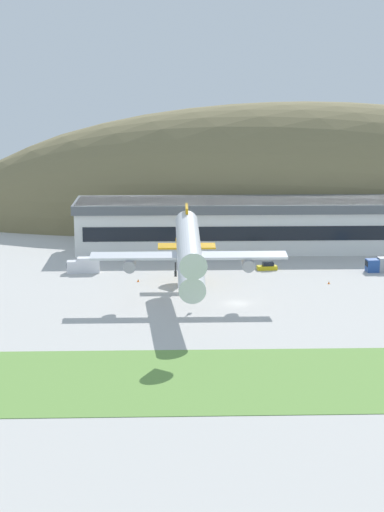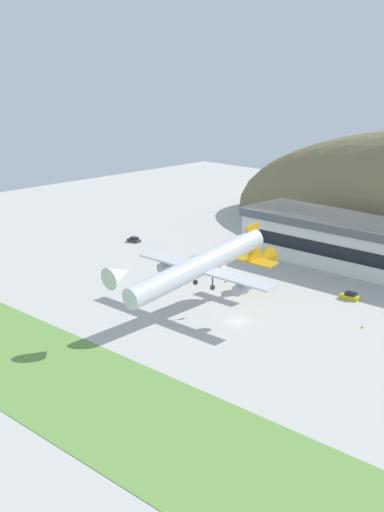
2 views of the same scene
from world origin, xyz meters
name	(u,v)px [view 2 (image 2 of 2)]	position (x,y,z in m)	size (l,w,h in m)	color
ground_plane	(237,322)	(0.00, 0.00, 0.00)	(320.64, 320.64, 0.00)	#B7B5AF
grass_strip_foreground	(75,386)	(0.00, -40.94, 0.04)	(288.58, 26.55, 0.08)	#669342
cargo_airplane	(201,266)	(-9.16, -1.16, 10.20)	(36.57, 48.86, 11.81)	silver
service_car_0	(350,296)	(8.98, 28.16, 0.69)	(4.53, 2.22, 1.68)	gold
service_car_2	(134,240)	(-63.73, 27.82, 0.62)	(4.20, 2.12, 1.49)	#333338
box_truck	(213,259)	(-31.30, 26.80, 1.57)	(7.24, 2.74, 3.32)	silver
traffic_cone_0	(225,281)	(-19.26, 17.94, 0.28)	(0.52, 0.52, 0.58)	orange
traffic_cone_1	(362,327)	(20.18, 14.80, 0.28)	(0.52, 0.52, 0.58)	orange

